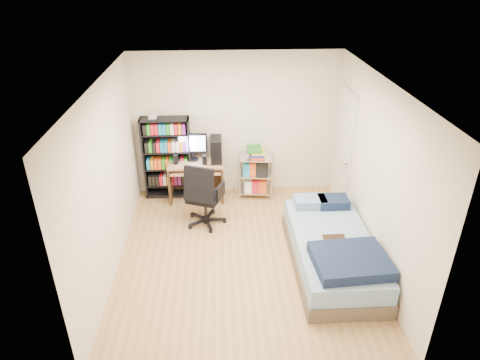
{
  "coord_description": "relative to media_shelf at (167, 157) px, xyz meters",
  "views": [
    {
      "loc": [
        -0.31,
        -4.93,
        3.81
      ],
      "look_at": [
        -0.02,
        0.4,
        1.01
      ],
      "focal_mm": 32.0,
      "sensor_mm": 36.0,
      "label": 1
    }
  ],
  "objects": [
    {
      "name": "computer_desk",
      "position": [
        0.59,
        -0.09,
        -0.11
      ],
      "size": [
        0.94,
        0.54,
        1.18
      ],
      "color": "tan",
      "rests_on": "room"
    },
    {
      "name": "door",
      "position": [
        2.93,
        -0.49,
        0.26
      ],
      "size": [
        0.12,
        0.8,
        2.0
      ],
      "color": "silver",
      "rests_on": "room"
    },
    {
      "name": "bed",
      "position": [
        2.41,
        -2.15,
        -0.48
      ],
      "size": [
        1.05,
        2.11,
        0.6
      ],
      "color": "brown",
      "rests_on": "room"
    },
    {
      "name": "media_shelf",
      "position": [
        0.0,
        0.0,
        0.0
      ],
      "size": [
        0.81,
        0.27,
        1.51
      ],
      "color": "black",
      "rests_on": "room"
    },
    {
      "name": "wire_cart",
      "position": [
        1.53,
        -0.09,
        -0.14
      ],
      "size": [
        0.62,
        0.47,
        0.93
      ],
      "rotation": [
        0.0,
        0.0,
        -0.11
      ],
      "color": "silver",
      "rests_on": "room"
    },
    {
      "name": "room",
      "position": [
        1.2,
        -1.84,
        0.51
      ],
      "size": [
        3.58,
        4.08,
        2.58
      ],
      "color": "tan",
      "rests_on": "ground"
    },
    {
      "name": "office_chair",
      "position": [
        0.65,
        -0.99,
        -0.4
      ],
      "size": [
        0.83,
        0.83,
        1.07
      ],
      "rotation": [
        0.0,
        0.0,
        -0.37
      ],
      "color": "black",
      "rests_on": "room"
    }
  ]
}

